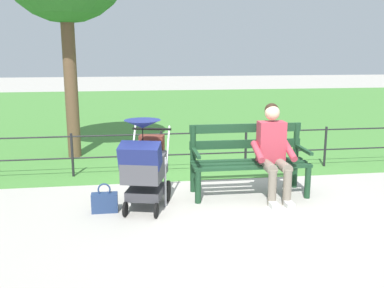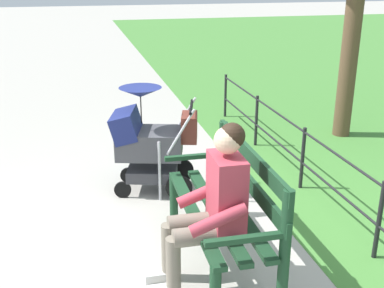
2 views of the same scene
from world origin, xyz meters
name	(u,v)px [view 2 (image 2 of 2)]	position (x,y,z in m)	size (l,w,h in m)	color
ground_plane	(202,234)	(0.00, 0.00, 0.00)	(60.00, 60.00, 0.00)	#ADA89E
park_bench	(229,201)	(-0.41, -0.12, 0.53)	(1.61, 0.62, 0.96)	#193D23
person_on_bench	(212,202)	(-0.69, 0.11, 0.68)	(0.54, 0.74, 1.28)	slate
stroller	(149,139)	(1.03, 0.31, 0.59)	(0.70, 0.98, 1.15)	black
handbag	(142,163)	(1.54, 0.34, 0.13)	(0.32, 0.14, 0.37)	navy
park_fence	(336,179)	(0.00, -1.31, 0.42)	(7.10, 0.04, 0.70)	black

